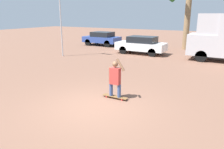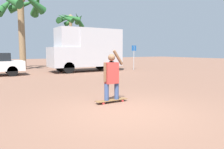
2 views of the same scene
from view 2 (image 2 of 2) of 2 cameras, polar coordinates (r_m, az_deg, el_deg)
name	(u,v)px [view 2 (image 2 of 2)]	position (r m, az deg, el deg)	size (l,w,h in m)	color
ground_plane	(125,112)	(5.82, 3.46, -9.69)	(80.00, 80.00, 0.00)	brown
skateboard	(112,100)	(6.79, -0.11, -6.73)	(1.05, 0.23, 0.09)	brown
person_skateboarder	(112,75)	(6.66, -0.12, -0.03)	(0.69, 0.22, 1.54)	#384C7A
camper_van	(87,49)	(17.15, -6.48, 6.74)	(5.54, 2.05, 3.28)	black
palm_tree_near_van	(70,21)	(24.68, -10.81, 13.46)	(3.15, 3.16, 5.69)	#8E704C
palm_tree_center_background	(21,8)	(20.53, -22.60, 15.80)	(4.19, 4.25, 6.58)	#8E704C
street_sign	(134,54)	(18.25, 5.74, 5.35)	(0.44, 0.06, 2.03)	#B7B7BC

